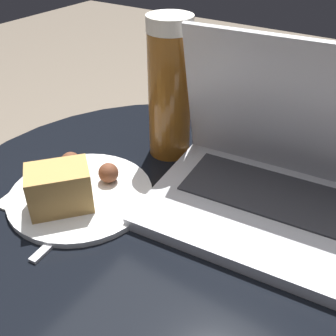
{
  "coord_description": "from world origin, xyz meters",
  "views": [
    {
      "loc": [
        0.24,
        -0.37,
        0.93
      ],
      "look_at": [
        -0.01,
        0.01,
        0.61
      ],
      "focal_mm": 42.0,
      "sensor_mm": 36.0,
      "label": 1
    }
  ],
  "objects": [
    {
      "name": "table",
      "position": [
        0.0,
        0.0,
        0.41
      ],
      "size": [
        0.74,
        0.74,
        0.54
      ],
      "color": "#9E9EA3",
      "rests_on": "ground_plane"
    },
    {
      "name": "napkin",
      "position": [
        -0.15,
        -0.07,
        0.54
      ],
      "size": [
        0.18,
        0.13,
        0.0
      ],
      "color": "silver",
      "rests_on": "table"
    },
    {
      "name": "laptop",
      "position": [
        0.12,
        0.09,
        0.59
      ],
      "size": [
        0.34,
        0.27,
        0.24
      ],
      "color": "silver",
      "rests_on": "table"
    },
    {
      "name": "beer_glass",
      "position": [
        -0.09,
        0.14,
        0.66
      ],
      "size": [
        0.07,
        0.07,
        0.24
      ],
      "color": "brown",
      "rests_on": "table"
    },
    {
      "name": "snack_plate",
      "position": [
        -0.14,
        -0.06,
        0.56
      ],
      "size": [
        0.22,
        0.22,
        0.07
      ],
      "color": "white",
      "rests_on": "table"
    },
    {
      "name": "fork",
      "position": [
        -0.1,
        -0.09,
        0.54
      ],
      "size": [
        0.03,
        0.17,
        0.0
      ],
      "color": "silver",
      "rests_on": "table"
    }
  ]
}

